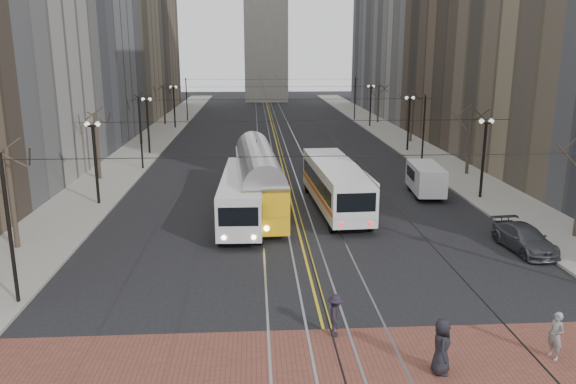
{
  "coord_description": "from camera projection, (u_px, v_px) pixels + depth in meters",
  "views": [
    {
      "loc": [
        -2.73,
        -20.74,
        10.55
      ],
      "look_at": [
        -0.92,
        9.07,
        3.0
      ],
      "focal_mm": 35.0,
      "sensor_mm": 36.0,
      "label": 1
    }
  ],
  "objects": [
    {
      "name": "cargo_van",
      "position": [
        426.0,
        180.0,
        41.79
      ],
      "size": [
        2.42,
        5.36,
        2.31
      ],
      "primitive_type": "cube",
      "rotation": [
        0.0,
        0.0,
        -0.08
      ],
      "color": "white",
      "rests_on": "ground"
    },
    {
      "name": "rear_bus",
      "position": [
        335.0,
        187.0,
        37.97
      ],
      "size": [
        3.31,
        12.38,
        3.2
      ],
      "primitive_type": "cube",
      "rotation": [
        0.0,
        0.0,
        0.05
      ],
      "color": "silver",
      "rests_on": "ground"
    },
    {
      "name": "pedestrian_a",
      "position": [
        442.0,
        346.0,
        18.67
      ],
      "size": [
        0.83,
        1.07,
        1.95
      ],
      "primitive_type": "imported",
      "rotation": [
        0.0,
        0.0,
        1.32
      ],
      "color": "black",
      "rests_on": "crosswalk_band"
    },
    {
      "name": "pedestrian_b",
      "position": [
        556.0,
        336.0,
        19.59
      ],
      "size": [
        0.58,
        0.72,
        1.73
      ],
      "primitive_type": "imported",
      "rotation": [
        0.0,
        0.0,
        5.01
      ],
      "color": "gray",
      "rests_on": "crosswalk_band"
    },
    {
      "name": "streetcar_rails",
      "position": [
        277.0,
        142.0,
        66.36
      ],
      "size": [
        4.8,
        130.0,
        0.02
      ],
      "primitive_type": "cube",
      "color": "gray",
      "rests_on": "ground"
    },
    {
      "name": "street_trees",
      "position": [
        281.0,
        130.0,
        56.24
      ],
      "size": [
        31.68,
        53.28,
        5.6
      ],
      "color": "#382D23",
      "rests_on": "ground"
    },
    {
      "name": "sedan_parked",
      "position": [
        524.0,
        238.0,
        30.34
      ],
      "size": [
        2.32,
        4.83,
        1.36
      ],
      "primitive_type": "imported",
      "rotation": [
        0.0,
        0.0,
        0.09
      ],
      "color": "#3E4146",
      "rests_on": "ground"
    },
    {
      "name": "pedestrian_d",
      "position": [
        336.0,
        315.0,
        21.17
      ],
      "size": [
        0.68,
        1.1,
        1.66
      ],
      "primitive_type": "imported",
      "rotation": [
        0.0,
        0.0,
        1.51
      ],
      "color": "black",
      "rests_on": "crosswalk_band"
    },
    {
      "name": "streetcar",
      "position": [
        258.0,
        185.0,
        38.06
      ],
      "size": [
        3.42,
        14.49,
        3.39
      ],
      "primitive_type": "cube",
      "rotation": [
        0.0,
        0.0,
        0.05
      ],
      "color": "yellow",
      "rests_on": "ground"
    },
    {
      "name": "ground",
      "position": [
        324.0,
        318.0,
        22.82
      ],
      "size": [
        260.0,
        260.0,
        0.0
      ],
      "primitive_type": "plane",
      "color": "black",
      "rests_on": "ground"
    },
    {
      "name": "sedan_grey",
      "position": [
        349.0,
        172.0,
        46.29
      ],
      "size": [
        2.81,
        5.23,
        1.69
      ],
      "primitive_type": "imported",
      "rotation": [
        0.0,
        0.0,
        -0.17
      ],
      "color": "#404348",
      "rests_on": "ground"
    },
    {
      "name": "transit_bus",
      "position": [
        243.0,
        197.0,
        35.61
      ],
      "size": [
        2.77,
        12.01,
        2.99
      ],
      "primitive_type": "cube",
      "rotation": [
        0.0,
        0.0,
        -0.02
      ],
      "color": "silver",
      "rests_on": "ground"
    },
    {
      "name": "crosswalk_band",
      "position": [
        339.0,
        372.0,
        18.94
      ],
      "size": [
        25.0,
        6.0,
        0.01
      ],
      "primitive_type": "cube",
      "color": "brown",
      "rests_on": "ground"
    },
    {
      "name": "trolley_wires",
      "position": [
        282.0,
        121.0,
        55.6
      ],
      "size": [
        25.96,
        120.0,
        6.6
      ],
      "color": "black",
      "rests_on": "ground"
    },
    {
      "name": "lamp_posts",
      "position": [
        285.0,
        140.0,
        49.95
      ],
      "size": [
        27.6,
        57.2,
        5.6
      ],
      "color": "black",
      "rests_on": "ground"
    },
    {
      "name": "sidewalk_right",
      "position": [
        402.0,
        140.0,
        67.23
      ],
      "size": [
        5.0,
        140.0,
        0.15
      ],
      "primitive_type": "cube",
      "color": "gray",
      "rests_on": "ground"
    },
    {
      "name": "centre_lines",
      "position": [
        277.0,
        142.0,
        66.36
      ],
      "size": [
        0.42,
        130.0,
        0.01
      ],
      "primitive_type": "cube",
      "color": "gold",
      "rests_on": "ground"
    },
    {
      "name": "sidewalk_left",
      "position": [
        149.0,
        143.0,
        65.47
      ],
      "size": [
        5.0,
        140.0,
        0.15
      ],
      "primitive_type": "cube",
      "color": "gray",
      "rests_on": "ground"
    }
  ]
}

